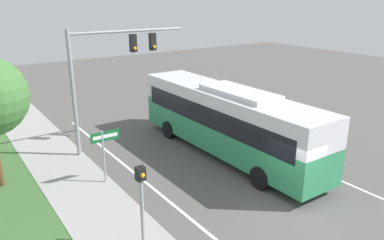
{
  "coord_description": "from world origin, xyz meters",
  "views": [
    {
      "loc": [
        -10.37,
        -8.34,
        7.77
      ],
      "look_at": [
        -0.11,
        6.39,
        1.85
      ],
      "focal_mm": 35.0,
      "sensor_mm": 36.0,
      "label": 1
    }
  ],
  "objects_px": {
    "signal_gantry": "(109,64)",
    "pedestrian_signal": "(141,194)",
    "street_sign": "(105,147)",
    "bus": "(226,118)"
  },
  "relations": [
    {
      "from": "bus",
      "to": "street_sign",
      "type": "height_order",
      "value": "bus"
    },
    {
      "from": "signal_gantry",
      "to": "street_sign",
      "type": "distance_m",
      "value": 4.9
    },
    {
      "from": "bus",
      "to": "signal_gantry",
      "type": "relative_size",
      "value": 1.87
    },
    {
      "from": "bus",
      "to": "pedestrian_signal",
      "type": "height_order",
      "value": "bus"
    },
    {
      "from": "signal_gantry",
      "to": "pedestrian_signal",
      "type": "distance_m",
      "value": 9.21
    },
    {
      "from": "pedestrian_signal",
      "to": "street_sign",
      "type": "height_order",
      "value": "pedestrian_signal"
    },
    {
      "from": "signal_gantry",
      "to": "pedestrian_signal",
      "type": "xyz_separation_m",
      "value": [
        -2.68,
        -8.43,
        -2.56
      ]
    },
    {
      "from": "street_sign",
      "to": "pedestrian_signal",
      "type": "bearing_deg",
      "value": -99.15
    },
    {
      "from": "signal_gantry",
      "to": "pedestrian_signal",
      "type": "height_order",
      "value": "signal_gantry"
    },
    {
      "from": "pedestrian_signal",
      "to": "street_sign",
      "type": "xyz_separation_m",
      "value": [
        0.79,
        4.89,
        -0.25
      ]
    }
  ]
}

